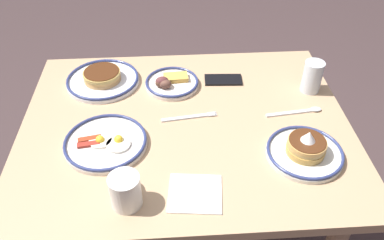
{
  "coord_description": "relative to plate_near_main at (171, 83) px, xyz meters",
  "views": [
    {
      "loc": [
        0.05,
        1.03,
        1.64
      ],
      "look_at": [
        -0.02,
        0.02,
        0.79
      ],
      "focal_mm": 37.01,
      "sensor_mm": 36.0,
      "label": 1
    }
  ],
  "objects": [
    {
      "name": "dining_table",
      "position": [
        -0.04,
        0.22,
        -0.13
      ],
      "size": [
        1.12,
        0.89,
        0.76
      ],
      "color": "tan",
      "rests_on": "ground_plane"
    },
    {
      "name": "plate_far_side",
      "position": [
        0.22,
        0.31,
        -0.0
      ],
      "size": [
        0.27,
        0.27,
        0.04
      ],
      "color": "silver",
      "rests_on": "dining_table"
    },
    {
      "name": "plate_near_main",
      "position": [
        0.0,
        0.0,
        0.0
      ],
      "size": [
        0.21,
        0.21,
        0.05
      ],
      "color": "silver",
      "rests_on": "dining_table"
    },
    {
      "name": "drinking_glass",
      "position": [
        -0.52,
        0.06,
        0.04
      ],
      "size": [
        0.07,
        0.07,
        0.12
      ],
      "color": "silver",
      "rests_on": "dining_table"
    },
    {
      "name": "fork_near",
      "position": [
        -0.06,
        0.19,
        -0.01
      ],
      "size": [
        0.2,
        0.04,
        0.01
      ],
      "color": "silver",
      "rests_on": "dining_table"
    },
    {
      "name": "coffee_mug",
      "position": [
        0.13,
        0.55,
        0.04
      ],
      "size": [
        0.09,
        0.12,
        0.1
      ],
      "color": "white",
      "rests_on": "dining_table"
    },
    {
      "name": "cell_phone",
      "position": [
        -0.21,
        -0.02,
        -0.01
      ],
      "size": [
        0.15,
        0.08,
        0.01
      ],
      "primitive_type": "cube",
      "rotation": [
        0.0,
        0.0,
        -0.05
      ],
      "color": "black",
      "rests_on": "dining_table"
    },
    {
      "name": "paper_napkin",
      "position": [
        -0.05,
        0.53,
        -0.01
      ],
      "size": [
        0.16,
        0.16,
        0.0
      ],
      "primitive_type": "cube",
      "rotation": [
        0.0,
        0.0,
        -0.11
      ],
      "color": "white",
      "rests_on": "dining_table"
    },
    {
      "name": "plate_far_companion",
      "position": [
        -0.4,
        0.4,
        0.01
      ],
      "size": [
        0.24,
        0.24,
        0.1
      ],
      "color": "silver",
      "rests_on": "dining_table"
    },
    {
      "name": "plate_center_pancakes",
      "position": [
        0.26,
        -0.04,
        0.0
      ],
      "size": [
        0.28,
        0.28,
        0.05
      ],
      "color": "white",
      "rests_on": "dining_table"
    },
    {
      "name": "tea_spoon",
      "position": [
        -0.46,
        0.19,
        -0.01
      ],
      "size": [
        0.2,
        0.04,
        0.01
      ],
      "color": "silver",
      "rests_on": "dining_table"
    }
  ]
}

